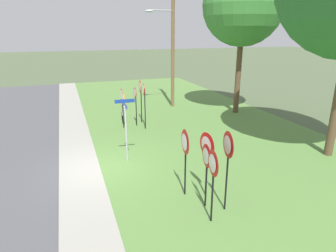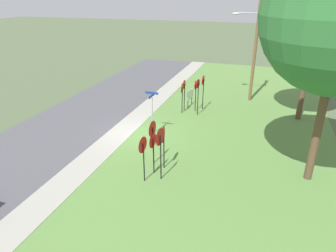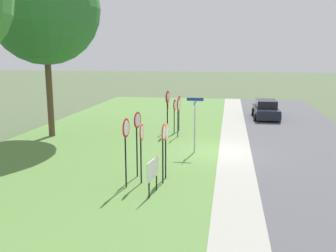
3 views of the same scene
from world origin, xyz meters
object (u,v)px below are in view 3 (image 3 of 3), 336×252
street_name_post (195,120)px  oak_tree_right (44,9)px  stop_sign_near_left (126,138)px  yield_sign_far_left (180,105)px  stop_sign_far_right (163,141)px  parked_sedan_distant (266,110)px  stop_sign_near_right (141,141)px  stop_sign_far_left (166,139)px  yield_sign_near_right (168,101)px  yield_sign_near_left (175,108)px  yield_sign_center (168,108)px  stop_sign_far_center (137,131)px  yield_sign_far_right (178,108)px  notice_board (153,171)px

street_name_post → oak_tree_right: oak_tree_right is taller
stop_sign_near_left → yield_sign_far_left: (10.24, -0.57, -0.20)m
stop_sign_far_right → parked_sedan_distant: stop_sign_far_right is taller
yield_sign_far_left → oak_tree_right: oak_tree_right is taller
stop_sign_near_left → stop_sign_near_right: bearing=-37.6°
stop_sign_far_left → yield_sign_near_right: yield_sign_near_right is taller
stop_sign_far_left → parked_sedan_distant: 15.91m
stop_sign_near_left → yield_sign_near_right: size_ratio=1.00×
street_name_post → yield_sign_near_left: bearing=22.4°
stop_sign_near_right → parked_sedan_distant: stop_sign_near_right is taller
stop_sign_far_left → parked_sedan_distant: stop_sign_far_left is taller
yield_sign_near_right → yield_sign_far_left: yield_sign_near_right is taller
stop_sign_near_right → yield_sign_center: size_ratio=1.02×
stop_sign_far_center → yield_sign_near_left: stop_sign_far_center is taller
stop_sign_near_right → yield_sign_near_left: 8.96m
stop_sign_near_right → parked_sedan_distant: (15.73, -5.97, -1.03)m
yield_sign_near_left → yield_sign_far_left: 0.80m
stop_sign_near_left → yield_sign_center: stop_sign_near_left is taller
yield_sign_near_right → yield_sign_center: size_ratio=1.15×
yield_sign_far_right → notice_board: (-9.09, -0.35, -0.91)m
stop_sign_near_left → parked_sedan_distant: 17.51m
stop_sign_far_right → yield_sign_near_left: bearing=8.1°
stop_sign_far_left → oak_tree_right: oak_tree_right is taller
yield_sign_center → yield_sign_far_right: bearing=-118.9°
yield_sign_near_left → oak_tree_right: size_ratio=0.20×
stop_sign_far_center → yield_sign_far_right: 7.38m
stop_sign_near_right → yield_sign_far_left: 9.73m
stop_sign_far_center → oak_tree_right: oak_tree_right is taller
stop_sign_far_center → oak_tree_right: bearing=56.9°
yield_sign_center → street_name_post: (-3.57, -1.92, -0.03)m
stop_sign_near_right → stop_sign_far_center: size_ratio=0.87×
stop_sign_far_center → yield_sign_near_left: bearing=7.9°
yield_sign_near_right → oak_tree_right: 8.80m
yield_sign_far_left → stop_sign_near_right: bearing=-174.3°
yield_sign_near_right → notice_board: yield_sign_near_right is taller
stop_sign_far_right → oak_tree_right: oak_tree_right is taller
stop_sign_near_left → yield_sign_near_left: (9.47, -0.38, -0.31)m
stop_sign_far_left → yield_sign_center: 7.74m
yield_sign_near_left → notice_board: (-9.96, -0.70, -0.73)m
yield_sign_near_right → parked_sedan_distant: bearing=-36.5°
oak_tree_right → stop_sign_near_left: bearing=-138.5°
parked_sedan_distant → stop_sign_near_right: bearing=158.5°
oak_tree_right → notice_board: bearing=-136.0°
stop_sign_far_center → notice_board: size_ratio=2.10×
oak_tree_right → yield_sign_far_right: bearing=-82.6°
stop_sign_near_right → oak_tree_right: bearing=44.7°
yield_sign_far_left → yield_sign_far_right: yield_sign_far_right is taller
yield_sign_far_left → yield_sign_center: yield_sign_far_left is taller
yield_sign_far_left → yield_sign_center: 1.46m
notice_board → yield_sign_near_left: bearing=12.1°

